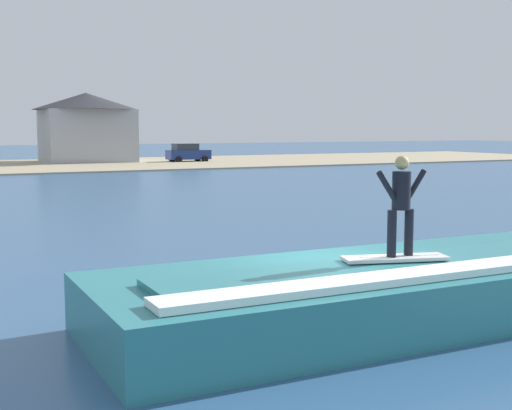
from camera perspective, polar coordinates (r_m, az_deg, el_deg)
ground_plane at (r=13.20m, az=5.48°, el=-8.45°), size 260.00×260.00×0.00m
wave_crest at (r=12.56m, az=11.48°, el=-6.86°), size 10.84×3.67×1.11m
surfboard at (r=12.14m, az=11.47°, el=-4.34°), size 1.90×0.97×0.06m
surfer at (r=12.05m, az=11.97°, el=0.38°), size 1.05×0.32×1.74m
shoreline_bank at (r=63.27m, az=-20.35°, el=3.02°), size 120.00×22.32×0.12m
car_far_shore at (r=67.51m, az=-5.70°, el=4.33°), size 4.15×2.12×1.86m
house_gabled_white at (r=68.81m, az=-13.90°, el=6.54°), size 10.12×10.12×6.74m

